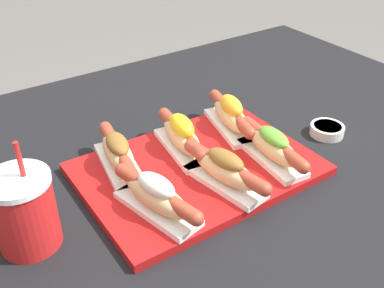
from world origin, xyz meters
TOP-DOWN VIEW (x-y plane):
  - patio_table at (0.00, 0.00)m, footprint 1.47×1.19m
  - serving_tray at (-0.06, 0.01)m, footprint 0.46×0.32m
  - hot_dog_0 at (-0.19, -0.06)m, footprint 0.10×0.21m
  - hot_dog_1 at (-0.05, -0.06)m, footprint 0.09×0.21m
  - hot_dog_2 at (0.08, -0.05)m, footprint 0.08×0.21m
  - hot_dog_3 at (-0.19, 0.10)m, footprint 0.09×0.21m
  - hot_dog_4 at (-0.05, 0.08)m, footprint 0.08×0.21m
  - hot_dog_5 at (0.09, 0.09)m, footprint 0.10×0.21m
  - sauce_bowl at (0.27, -0.03)m, footprint 0.08×0.08m
  - drink_cup at (-0.39, 0.01)m, footprint 0.10×0.10m

SIDE VIEW (x-z plane):
  - patio_table at x=0.00m, z-range 0.00..0.73m
  - serving_tray at x=-0.06m, z-range 0.73..0.75m
  - sauce_bowl at x=0.27m, z-range 0.74..0.76m
  - hot_dog_2 at x=0.08m, z-range 0.75..0.82m
  - hot_dog_3 at x=-0.19m, z-range 0.75..0.82m
  - hot_dog_1 at x=-0.05m, z-range 0.75..0.82m
  - hot_dog_0 at x=-0.19m, z-range 0.75..0.82m
  - hot_dog_5 at x=0.09m, z-range 0.75..0.83m
  - hot_dog_4 at x=-0.05m, z-range 0.75..0.83m
  - drink_cup at x=-0.39m, z-range 0.70..0.90m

